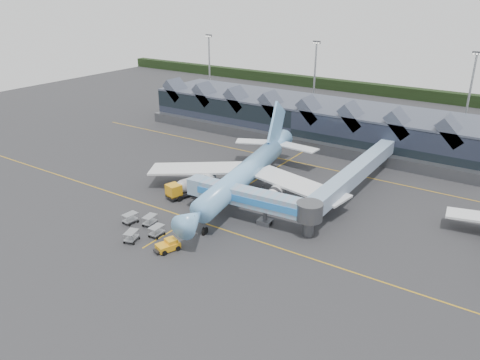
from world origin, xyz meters
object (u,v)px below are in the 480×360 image
Objects in this scene: main_airliner at (246,173)px; fuel_truck at (191,185)px; jet_bridge at (260,201)px; pushback_tug at (168,245)px.

fuel_truck is (-8.88, -6.12, -2.55)m from main_airliner.
jet_bridge is at bearing -56.27° from main_airliner.
main_airliner is 4.57× the size of fuel_truck.
jet_bridge is at bearing 6.73° from fuel_truck.
main_airliner reaches higher than pushback_tug.
pushback_tug is (-7.08, -15.50, -3.41)m from jet_bridge.
main_airliner is at bearing 114.37° from pushback_tug.
main_airliner is at bearing 50.36° from fuel_truck.
fuel_truck is 21.12m from pushback_tug.
fuel_truck reaches higher than pushback_tug.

